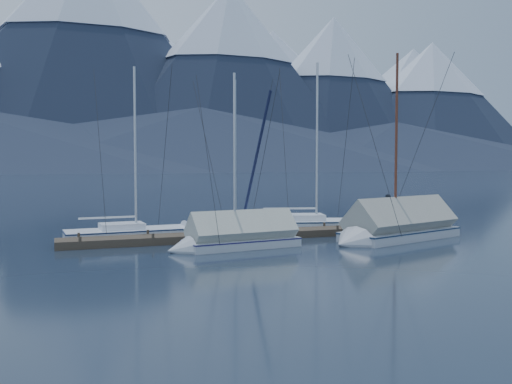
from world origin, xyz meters
The scene contains 10 objects.
ground centered at (0.00, 0.00, 0.00)m, with size 1000.00×1000.00×0.00m, color black.
mountain_range centered at (4.12, 370.45, 58.65)m, with size 877.00×584.00×150.50m.
dock centered at (0.00, 2.00, 0.11)m, with size 18.00×1.50×0.54m.
mooring_posts centered at (-0.50, 2.00, 0.35)m, with size 15.12×1.52×0.35m.
sailboat_open_left centered at (-4.84, 4.28, 0.16)m, with size 6.88×2.91×8.95m.
sailboat_open_mid centered at (0.21, 4.58, 0.15)m, with size 6.75×3.43×8.60m.
sailboat_open_right centered at (4.92, 4.29, 0.17)m, with size 7.75×3.91×9.87m.
sailboat_covered_near centered at (5.73, -0.82, 0.48)m, with size 7.68×4.31×9.55m.
sailboat_covered_far centered at (-2.02, -0.60, 0.39)m, with size 5.88×2.58×8.01m.
person centered at (7.44, 2.11, 1.14)m, with size 0.59×0.38×1.61m, color black.
Camera 1 is at (-8.87, -22.02, 3.54)m, focal length 38.00 mm.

